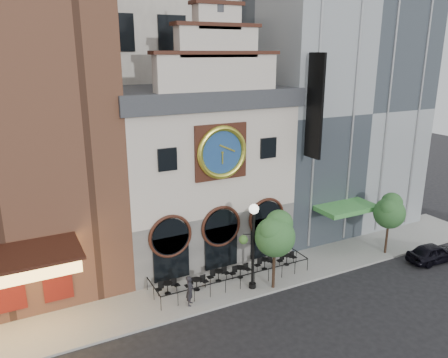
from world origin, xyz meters
name	(u,v)px	position (x,y,z in m)	size (l,w,h in m)	color
ground	(250,300)	(0.00, 0.00, 0.00)	(120.00, 120.00, 0.00)	black
sidewalk	(231,281)	(0.00, 2.50, 0.07)	(44.00, 5.00, 0.15)	gray
clock_building	(197,166)	(0.00, 7.82, 6.69)	(12.60, 8.78, 18.65)	#605E5B
retail_building	(322,106)	(12.99, 9.99, 10.14)	(14.00, 14.40, 20.00)	gray
cafe_railing	(231,274)	(0.00, 2.50, 0.60)	(10.60, 2.60, 0.90)	black
bistro_0	(168,287)	(-4.31, 2.78, 0.61)	(1.58, 0.68, 0.90)	black
bistro_1	(197,283)	(-2.51, 2.37, 0.61)	(1.58, 0.68, 0.90)	black
bistro_2	(218,275)	(-0.80, 2.70, 0.61)	(1.58, 0.68, 0.90)	black
bistro_3	(240,271)	(0.71, 2.49, 0.61)	(1.58, 0.68, 0.90)	black
bistro_4	(265,263)	(2.79, 2.72, 0.61)	(1.58, 0.68, 0.90)	black
bistro_5	(287,259)	(4.53, 2.57, 0.61)	(1.58, 0.68, 0.90)	black
car_right	(433,253)	(14.43, -1.64, 0.69)	(1.64, 4.07, 1.39)	black
pedestrian	(190,291)	(-3.54, 1.02, 1.08)	(0.68, 0.45, 1.87)	black
lamppost	(253,237)	(0.77, 0.99, 3.65)	(1.70, 1.09, 5.67)	black
tree_left	(275,233)	(2.02, 0.45, 3.87)	(2.63, 2.53, 5.07)	#382619
tree_right	(390,210)	(12.30, 0.81, 3.51)	(2.38, 2.29, 4.58)	#382619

